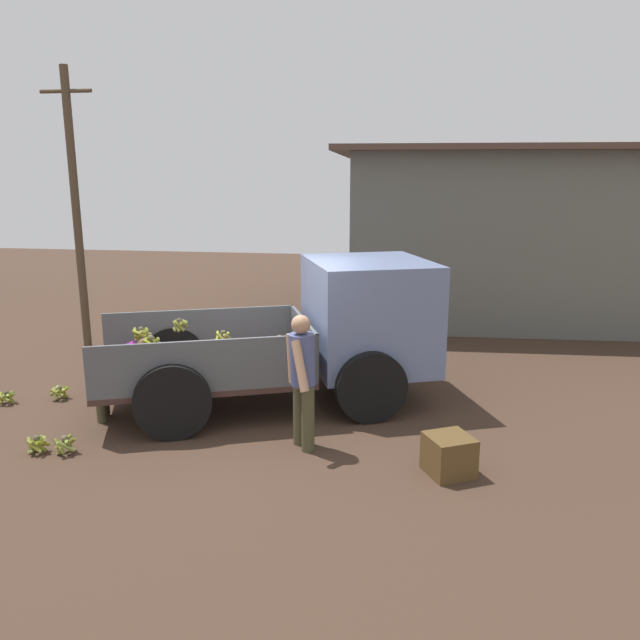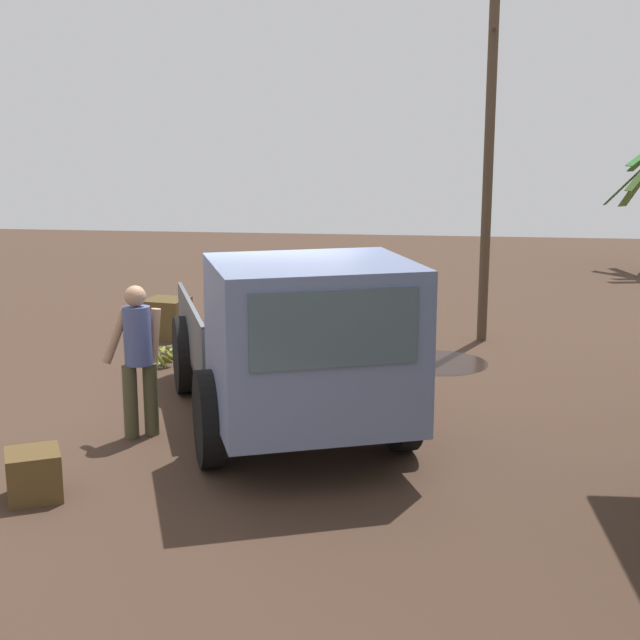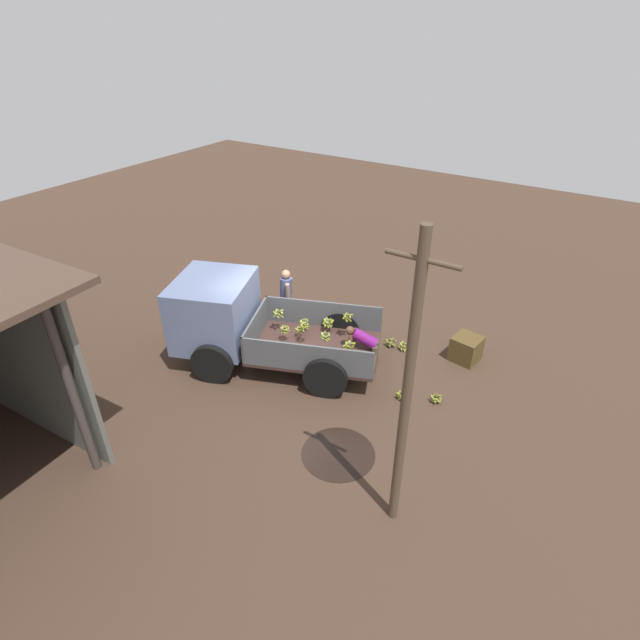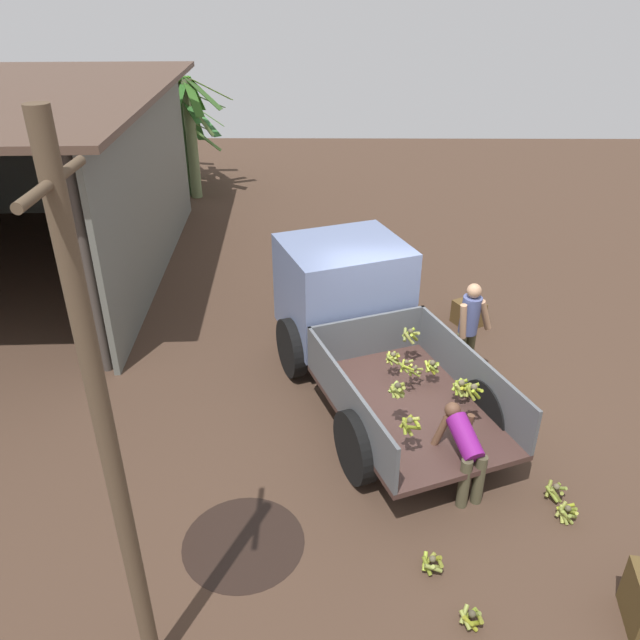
{
  "view_description": "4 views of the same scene",
  "coord_description": "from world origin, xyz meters",
  "px_view_note": "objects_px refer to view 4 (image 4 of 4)",
  "views": [
    {
      "loc": [
        2.16,
        -8.1,
        3.29
      ],
      "look_at": [
        0.94,
        -0.31,
        1.45
      ],
      "focal_mm": 35.0,
      "sensor_mm": 36.0,
      "label": 1
    },
    {
      "loc": [
        9.84,
        2.11,
        3.35
      ],
      "look_at": [
        0.96,
        0.95,
        1.39
      ],
      "focal_mm": 50.0,
      "sensor_mm": 36.0,
      "label": 2
    },
    {
      "loc": [
        -6.09,
        8.17,
        7.28
      ],
      "look_at": [
        -0.86,
        -0.04,
        1.28
      ],
      "focal_mm": 28.0,
      "sensor_mm": 36.0,
      "label": 3
    },
    {
      "loc": [
        -7.83,
        1.26,
        5.84
      ],
      "look_at": [
        0.03,
        1.32,
        1.48
      ],
      "focal_mm": 35.0,
      "sensor_mm": 36.0,
      "label": 4
    }
  ],
  "objects_px": {
    "cargo_truck": "(354,309)",
    "utility_pole": "(109,450)",
    "person_worker_loading": "(465,449)",
    "wooden_crate_1": "(469,313)",
    "banana_bunch_on_ground_3": "(432,563)",
    "banana_bunch_on_ground_1": "(555,491)",
    "person_foreground_visitor": "(469,326)",
    "banana_bunch_on_ground_2": "(471,617)",
    "banana_bunch_on_ground_0": "(567,512)"
  },
  "relations": [
    {
      "from": "cargo_truck",
      "to": "utility_pole",
      "type": "distance_m",
      "value": 5.86
    },
    {
      "from": "utility_pole",
      "to": "wooden_crate_1",
      "type": "height_order",
      "value": "utility_pole"
    },
    {
      "from": "person_worker_loading",
      "to": "wooden_crate_1",
      "type": "height_order",
      "value": "person_worker_loading"
    },
    {
      "from": "person_worker_loading",
      "to": "banana_bunch_on_ground_3",
      "type": "xyz_separation_m",
      "value": [
        -1.25,
        0.54,
        -0.57
      ]
    },
    {
      "from": "person_worker_loading",
      "to": "banana_bunch_on_ground_2",
      "type": "height_order",
      "value": "person_worker_loading"
    },
    {
      "from": "banana_bunch_on_ground_3",
      "to": "banana_bunch_on_ground_1",
      "type": "bearing_deg",
      "value": -57.24
    },
    {
      "from": "person_worker_loading",
      "to": "banana_bunch_on_ground_3",
      "type": "distance_m",
      "value": 1.47
    },
    {
      "from": "cargo_truck",
      "to": "banana_bunch_on_ground_2",
      "type": "distance_m",
      "value": 5.0
    },
    {
      "from": "banana_bunch_on_ground_1",
      "to": "wooden_crate_1",
      "type": "distance_m",
      "value": 4.56
    },
    {
      "from": "banana_bunch_on_ground_1",
      "to": "banana_bunch_on_ground_2",
      "type": "height_order",
      "value": "banana_bunch_on_ground_1"
    },
    {
      "from": "banana_bunch_on_ground_1",
      "to": "banana_bunch_on_ground_3",
      "type": "bearing_deg",
      "value": 122.76
    },
    {
      "from": "person_foreground_visitor",
      "to": "banana_bunch_on_ground_1",
      "type": "relative_size",
      "value": 5.78
    },
    {
      "from": "banana_bunch_on_ground_1",
      "to": "wooden_crate_1",
      "type": "xyz_separation_m",
      "value": [
        4.55,
        0.2,
        0.09
      ]
    },
    {
      "from": "cargo_truck",
      "to": "banana_bunch_on_ground_0",
      "type": "xyz_separation_m",
      "value": [
        -3.37,
        -2.49,
        -1.0
      ]
    },
    {
      "from": "banana_bunch_on_ground_0",
      "to": "banana_bunch_on_ground_2",
      "type": "bearing_deg",
      "value": 134.48
    },
    {
      "from": "banana_bunch_on_ground_0",
      "to": "banana_bunch_on_ground_2",
      "type": "distance_m",
      "value": 2.03
    },
    {
      "from": "banana_bunch_on_ground_0",
      "to": "banana_bunch_on_ground_3",
      "type": "bearing_deg",
      "value": 113.44
    },
    {
      "from": "cargo_truck",
      "to": "banana_bunch_on_ground_1",
      "type": "xyz_separation_m",
      "value": [
        -3.02,
        -2.46,
        -0.99
      ]
    },
    {
      "from": "utility_pole",
      "to": "wooden_crate_1",
      "type": "distance_m",
      "value": 8.43
    },
    {
      "from": "banana_bunch_on_ground_0",
      "to": "banana_bunch_on_ground_3",
      "type": "xyz_separation_m",
      "value": [
        -0.76,
        1.75,
        -0.0
      ]
    },
    {
      "from": "cargo_truck",
      "to": "banana_bunch_on_ground_0",
      "type": "height_order",
      "value": "cargo_truck"
    },
    {
      "from": "person_worker_loading",
      "to": "banana_bunch_on_ground_3",
      "type": "height_order",
      "value": "person_worker_loading"
    },
    {
      "from": "cargo_truck",
      "to": "banana_bunch_on_ground_0",
      "type": "relative_size",
      "value": 18.24
    },
    {
      "from": "wooden_crate_1",
      "to": "utility_pole",
      "type": "bearing_deg",
      "value": 147.23
    },
    {
      "from": "utility_pole",
      "to": "person_worker_loading",
      "type": "xyz_separation_m",
      "value": [
        2.36,
        -3.38,
        -2.0
      ]
    },
    {
      "from": "banana_bunch_on_ground_3",
      "to": "utility_pole",
      "type": "bearing_deg",
      "value": 111.49
    },
    {
      "from": "utility_pole",
      "to": "banana_bunch_on_ground_0",
      "type": "relative_size",
      "value": 18.55
    },
    {
      "from": "banana_bunch_on_ground_1",
      "to": "banana_bunch_on_ground_0",
      "type": "bearing_deg",
      "value": -175.35
    },
    {
      "from": "person_foreground_visitor",
      "to": "banana_bunch_on_ground_2",
      "type": "distance_m",
      "value": 4.71
    },
    {
      "from": "banana_bunch_on_ground_1",
      "to": "cargo_truck",
      "type": "bearing_deg",
      "value": 39.19
    },
    {
      "from": "utility_pole",
      "to": "person_foreground_visitor",
      "type": "relative_size",
      "value": 3.09
    },
    {
      "from": "utility_pole",
      "to": "banana_bunch_on_ground_3",
      "type": "bearing_deg",
      "value": -68.51
    },
    {
      "from": "banana_bunch_on_ground_1",
      "to": "wooden_crate_1",
      "type": "height_order",
      "value": "wooden_crate_1"
    },
    {
      "from": "person_worker_loading",
      "to": "utility_pole",
      "type": "bearing_deg",
      "value": 106.02
    },
    {
      "from": "banana_bunch_on_ground_0",
      "to": "banana_bunch_on_ground_1",
      "type": "distance_m",
      "value": 0.35
    },
    {
      "from": "person_worker_loading",
      "to": "banana_bunch_on_ground_0",
      "type": "xyz_separation_m",
      "value": [
        -0.49,
        -1.21,
        -0.57
      ]
    },
    {
      "from": "wooden_crate_1",
      "to": "cargo_truck",
      "type": "bearing_deg",
      "value": 124.16
    },
    {
      "from": "banana_bunch_on_ground_2",
      "to": "banana_bunch_on_ground_3",
      "type": "bearing_deg",
      "value": 24.23
    },
    {
      "from": "person_worker_loading",
      "to": "banana_bunch_on_ground_2",
      "type": "xyz_separation_m",
      "value": [
        -1.91,
        0.24,
        -0.58
      ]
    },
    {
      "from": "banana_bunch_on_ground_1",
      "to": "wooden_crate_1",
      "type": "relative_size",
      "value": 0.61
    },
    {
      "from": "utility_pole",
      "to": "person_worker_loading",
      "type": "height_order",
      "value": "utility_pole"
    },
    {
      "from": "person_foreground_visitor",
      "to": "banana_bunch_on_ground_0",
      "type": "relative_size",
      "value": 5.99
    },
    {
      "from": "banana_bunch_on_ground_0",
      "to": "wooden_crate_1",
      "type": "distance_m",
      "value": 4.91
    },
    {
      "from": "banana_bunch_on_ground_2",
      "to": "wooden_crate_1",
      "type": "distance_m",
      "value": 6.45
    },
    {
      "from": "wooden_crate_1",
      "to": "banana_bunch_on_ground_1",
      "type": "bearing_deg",
      "value": -177.53
    },
    {
      "from": "person_foreground_visitor",
      "to": "wooden_crate_1",
      "type": "bearing_deg",
      "value": 129.29
    },
    {
      "from": "utility_pole",
      "to": "person_foreground_visitor",
      "type": "bearing_deg",
      "value": -38.09
    },
    {
      "from": "utility_pole",
      "to": "banana_bunch_on_ground_0",
      "type": "distance_m",
      "value": 5.58
    },
    {
      "from": "cargo_truck",
      "to": "banana_bunch_on_ground_3",
      "type": "relative_size",
      "value": 20.27
    },
    {
      "from": "person_foreground_visitor",
      "to": "banana_bunch_on_ground_0",
      "type": "xyz_separation_m",
      "value": [
        -3.15,
        -0.65,
        -0.81
      ]
    }
  ]
}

